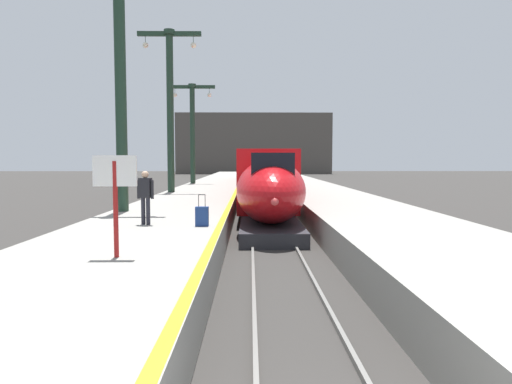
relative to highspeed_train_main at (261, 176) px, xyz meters
The scene contains 13 objects.
platform_left 7.07m from the highspeed_train_main, 125.77° to the right, with size 4.80×110.00×1.05m, color gray.
platform_right 7.07m from the highspeed_train_main, 54.23° to the right, with size 4.80×110.00×1.05m, color gray.
platform_left_safety_stripe 5.96m from the highspeed_train_main, 107.48° to the right, with size 0.20×107.80×0.01m, color yellow.
rail_main_left 3.51m from the highspeed_train_main, 104.64° to the right, with size 0.08×110.00×0.12m, color slate.
rail_main_right 3.51m from the highspeed_train_main, 75.36° to the right, with size 0.08×110.00×0.12m, color slate.
highspeed_train_main is the anchor object (origin of this frame).
station_column_mid 17.36m from the highspeed_train_main, 110.74° to the right, with size 4.00×0.68×9.59m.
station_column_far 9.05m from the highspeed_train_main, 142.65° to the right, with size 4.00×0.68×10.20m.
station_column_distant 9.85m from the highspeed_train_main, 131.96° to the left, with size 4.00×0.68×8.68m.
passenger_near_edge 19.86m from the highspeed_train_main, 101.96° to the right, with size 0.55×0.32×1.69m.
rolling_suitcase 19.92m from the highspeed_train_main, 96.66° to the right, with size 0.40×0.22×0.98m.
departure_info_board 24.53m from the highspeed_train_main, 98.48° to the right, with size 0.90×0.10×2.12m.
terminus_back_wall 71.81m from the highspeed_train_main, 90.00° to the left, with size 36.00×2.00×14.00m, color #4C4742.
Camera 1 is at (-0.83, -3.28, 3.06)m, focal length 31.91 mm.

